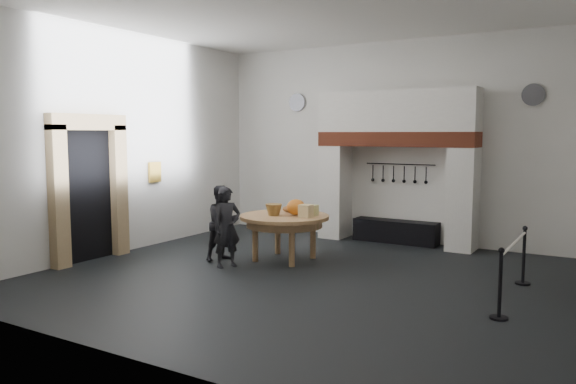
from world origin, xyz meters
The scene contains 29 objects.
floor centered at (0.00, 0.00, 0.00)m, with size 9.00×8.00×0.02m, color black.
ceiling centered at (0.00, 0.00, 4.50)m, with size 9.00×8.00×0.02m, color silver.
wall_back centered at (0.00, 4.00, 2.25)m, with size 9.00×0.02×4.50m, color silver.
wall_front centered at (0.00, -4.00, 2.25)m, with size 9.00×0.02×4.50m, color silver.
wall_left centered at (-4.50, 0.00, 2.25)m, with size 0.02×8.00×4.50m, color silver.
chimney_pier_left centered at (-1.48, 3.65, 1.07)m, with size 0.55×0.70×2.15m, color silver.
chimney_pier_right centered at (1.48, 3.65, 1.07)m, with size 0.55×0.70×2.15m, color silver.
hearth_brick_band centered at (0.00, 3.65, 2.31)m, with size 3.50×0.72×0.32m, color #9E442B.
chimney_hood centered at (0.00, 3.65, 2.92)m, with size 3.50×0.70×0.90m, color silver.
iron_range centered at (0.00, 3.72, 0.25)m, with size 1.90×0.45×0.50m, color black.
utensil_rail centered at (0.00, 3.92, 1.75)m, with size 0.02×0.02×1.60m, color black.
door_recess centered at (-4.47, -1.00, 1.25)m, with size 0.04×1.10×2.50m, color black.
door_jamb_near centered at (-4.38, -1.70, 1.30)m, with size 0.22×0.30×2.60m, color tan.
door_jamb_far centered at (-4.38, -0.30, 1.30)m, with size 0.22×0.30×2.60m, color tan.
door_lintel centered at (-4.38, -1.00, 2.65)m, with size 0.22×1.70×0.30m, color tan.
wall_plaque centered at (-4.45, 0.80, 1.60)m, with size 0.05×0.34×0.44m, color gold.
work_table centered at (-1.24, 0.96, 0.84)m, with size 1.72×1.72×0.07m, color tan.
pumpkin centered at (-1.04, 1.06, 1.03)m, with size 0.36×0.36×0.31m, color orange.
cheese_block_big centered at (-0.74, 0.91, 0.99)m, with size 0.22×0.22×0.24m, color #EDCF8E.
cheese_block_small centered at (-0.76, 1.21, 0.97)m, with size 0.18×0.18×0.20m, color #DED885.
wicker_basket centered at (-1.39, 0.81, 0.98)m, with size 0.32×0.32×0.22m, color olive.
bread_loaf centered at (-1.34, 1.31, 0.94)m, with size 0.31×0.18×0.13m, color #A15E39.
visitor_near centered at (-1.84, -0.07, 0.74)m, with size 0.54×0.35×1.48m, color black.
visitor_far centered at (-2.24, 0.33, 0.72)m, with size 0.70×0.55×1.45m, color black.
pewter_plate_back_left centered at (-2.70, 3.96, 3.20)m, with size 0.44×0.44×0.03m, color #4C4C51.
pewter_plate_back_right centered at (2.70, 3.96, 3.20)m, with size 0.44×0.44×0.03m, color #4C4C51.
barrier_post_near centered at (3.00, -0.56, 0.45)m, with size 0.05×0.05×0.90m, color black.
barrier_post_far centered at (3.00, 1.44, 0.45)m, with size 0.05×0.05×0.90m, color black.
barrier_rope centered at (3.00, 0.44, 0.85)m, with size 0.04×0.04×2.00m, color white.
Camera 1 is at (4.31, -8.16, 2.44)m, focal length 35.00 mm.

